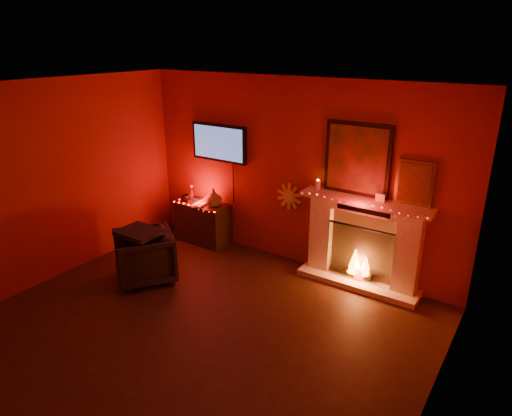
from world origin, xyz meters
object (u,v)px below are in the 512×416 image
Objects in this scene: tv at (219,143)px; sunburst_clock at (289,197)px; armchair at (145,257)px; fireplace at (363,234)px; console_table at (204,220)px.

tv reaches higher than sunburst_clock.
tv is 2.09m from armchair.
fireplace is at bearing -4.37° from sunburst_clock.
tv reaches higher than armchair.
fireplace is 1.76× the size of tv.
tv is 3.10× the size of sunburst_clock.
sunburst_clock reaches higher than armchair.
tv is at bearing 178.50° from fireplace.
fireplace reaches higher than sunburst_clock.
fireplace is 2.61m from tv.
tv is at bearing 123.92° from armchair.
sunburst_clock is at bearing 175.63° from fireplace.
tv is 1.60× the size of armchair.
fireplace is 5.45× the size of sunburst_clock.
sunburst_clock is 0.42× the size of console_table.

